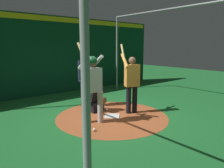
% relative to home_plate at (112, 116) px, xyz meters
% --- Properties ---
extents(ground_plane, '(27.32, 27.32, 0.00)m').
position_rel_home_plate_xyz_m(ground_plane, '(0.00, 0.00, -0.01)').
color(ground_plane, '#1E6B2D').
extents(dirt_circle, '(3.20, 3.20, 0.01)m').
position_rel_home_plate_xyz_m(dirt_circle, '(0.00, 0.00, -0.01)').
color(dirt_circle, '#AD562D').
rests_on(dirt_circle, ground).
extents(home_plate, '(0.59, 0.59, 0.01)m').
position_rel_home_plate_xyz_m(home_plate, '(0.00, 0.00, 0.00)').
color(home_plate, white).
rests_on(home_plate, dirt_circle).
extents(batter, '(0.68, 0.49, 2.10)m').
position_rel_home_plate_xyz_m(batter, '(0.05, -0.69, 1.06)').
color(batter, '#B3B3B7').
rests_on(batter, ground).
extents(catcher, '(0.58, 0.40, 0.94)m').
position_rel_home_plate_xyz_m(catcher, '(-0.67, -0.08, 0.35)').
color(catcher, black).
rests_on(catcher, ground).
extents(umpire, '(0.22, 0.49, 1.77)m').
position_rel_home_plate_xyz_m(umpire, '(-1.37, 0.01, 0.98)').
color(umpire, '#4C4C51').
rests_on(umpire, ground).
extents(visitor, '(0.65, 0.52, 2.06)m').
position_rel_home_plate_xyz_m(visitor, '(0.12, 0.66, 0.97)').
color(visitor, black).
rests_on(visitor, ground).
extents(back_wall, '(0.22, 11.32, 3.23)m').
position_rel_home_plate_xyz_m(back_wall, '(-3.94, 0.00, 1.62)').
color(back_wall, '#0C3D26').
rests_on(back_wall, ground).
extents(cage_frame, '(5.98, 5.67, 3.32)m').
position_rel_home_plate_xyz_m(cage_frame, '(0.00, 0.00, 2.30)').
color(cage_frame, gray).
rests_on(cage_frame, ground).
extents(baseball_0, '(0.07, 0.07, 0.07)m').
position_rel_home_plate_xyz_m(baseball_0, '(-0.47, 0.19, 0.03)').
color(baseball_0, white).
rests_on(baseball_0, dirt_circle).
extents(baseball_1, '(0.07, 0.07, 0.07)m').
position_rel_home_plate_xyz_m(baseball_1, '(0.56, -1.03, 0.03)').
color(baseball_1, white).
rests_on(baseball_1, dirt_circle).
extents(baseball_2, '(0.07, 0.07, 0.07)m').
position_rel_home_plate_xyz_m(baseball_2, '(-0.92, 1.03, 0.03)').
color(baseball_2, white).
rests_on(baseball_2, dirt_circle).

